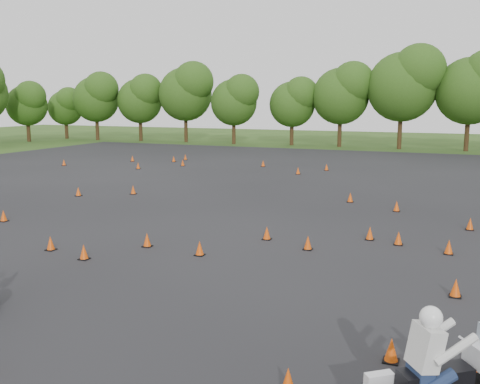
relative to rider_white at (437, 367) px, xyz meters
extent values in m
plane|color=#2D5119|center=(-8.09, 8.13, -1.01)|extent=(140.00, 140.00, 0.00)
plane|color=black|center=(-8.09, 14.13, -1.01)|extent=(62.00, 62.00, 0.00)
cone|color=#E04B09|center=(0.04, 10.09, -0.78)|extent=(0.26, 0.26, 0.45)
cone|color=#E04B09|center=(-2.61, 10.97, -0.78)|extent=(0.26, 0.26, 0.45)
cone|color=#E04B09|center=(-10.56, 5.18, -0.78)|extent=(0.26, 0.26, 0.45)
cone|color=#E04B09|center=(0.27, 6.08, -0.78)|extent=(0.26, 0.26, 0.45)
cone|color=#E04B09|center=(0.73, 13.91, -0.78)|extent=(0.26, 0.26, 0.45)
cone|color=#E04B09|center=(-9.50, 7.18, -0.78)|extent=(0.26, 0.26, 0.45)
cone|color=#E04B09|center=(-9.72, 26.53, -0.78)|extent=(0.26, 0.26, 0.45)
cone|color=#E04B09|center=(-0.85, 1.94, -0.78)|extent=(0.26, 0.26, 0.45)
cone|color=#E04B09|center=(-24.30, 28.81, -0.78)|extent=(0.26, 0.26, 0.45)
cone|color=#E04B09|center=(-12.26, 5.62, -0.78)|extent=(0.26, 0.26, 0.45)
cone|color=#E04B09|center=(-0.16, 2.11, -0.78)|extent=(0.26, 0.26, 0.45)
cone|color=#E04B09|center=(-17.05, 8.29, -0.78)|extent=(0.26, 0.26, 0.45)
cone|color=#E04B09|center=(-21.05, 29.83, -0.78)|extent=(0.26, 0.26, 0.45)
cone|color=#E04B09|center=(-1.59, 10.65, -0.78)|extent=(0.26, 0.26, 0.45)
cone|color=#E04B09|center=(-13.31, 29.61, -0.78)|extent=(0.26, 0.26, 0.45)
cone|color=#E04B09|center=(-2.26, 16.45, -0.78)|extent=(0.26, 0.26, 0.45)
cone|color=#E04B09|center=(0.68, 2.18, -0.78)|extent=(0.26, 0.26, 0.45)
cone|color=#E04B09|center=(-15.70, 15.79, -0.78)|extent=(0.26, 0.26, 0.45)
cone|color=#E04B09|center=(-27.60, 24.50, -0.78)|extent=(0.26, 0.26, 0.45)
cone|color=#E04B09|center=(-8.38, 29.20, -0.78)|extent=(0.26, 0.26, 0.45)
cone|color=#E04B09|center=(-4.34, 8.89, -0.78)|extent=(0.26, 0.26, 0.45)
cone|color=#E04B09|center=(-20.81, 31.37, -0.78)|extent=(0.26, 0.26, 0.45)
cone|color=#E04B09|center=(-6.04, 9.62, -0.78)|extent=(0.26, 0.26, 0.45)
cone|color=#E04B09|center=(-7.39, 6.94, -0.78)|extent=(0.26, 0.26, 0.45)
cone|color=#E04B09|center=(-18.03, 14.24, -0.78)|extent=(0.26, 0.26, 0.45)
cone|color=#E04B09|center=(-4.60, 17.87, -0.78)|extent=(0.26, 0.26, 0.45)
cone|color=#E04B09|center=(-19.07, 27.66, -0.78)|extent=(0.26, 0.26, 0.45)
cone|color=#E04B09|center=(-2.34, 0.11, -0.78)|extent=(0.26, 0.26, 0.45)
cone|color=#E04B09|center=(-21.23, 24.87, -0.78)|extent=(0.26, 0.26, 0.45)
camera|label=1|loc=(0.05, -7.96, 3.93)|focal=40.00mm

